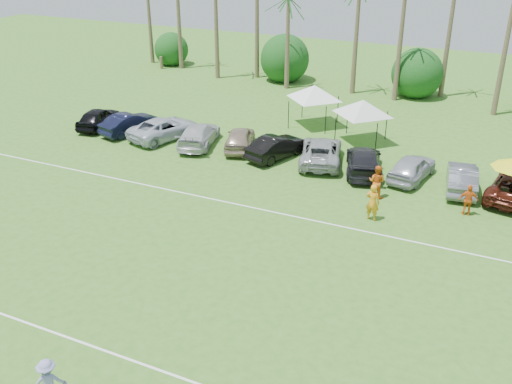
% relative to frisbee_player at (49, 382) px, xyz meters
% --- Properties ---
extents(ground, '(120.00, 120.00, 0.00)m').
position_rel_frisbee_player_xyz_m(ground, '(-2.43, 0.52, -0.79)').
color(ground, '#3A6C20').
rests_on(ground, ground).
extents(field_lines, '(80.00, 12.10, 0.01)m').
position_rel_frisbee_player_xyz_m(field_lines, '(-2.43, 8.52, -0.79)').
color(field_lines, white).
rests_on(field_lines, ground).
extents(bush_tree_0, '(4.00, 4.00, 4.00)m').
position_rel_frisbee_player_xyz_m(bush_tree_0, '(-21.43, 39.52, 1.01)').
color(bush_tree_0, brown).
rests_on(bush_tree_0, ground).
extents(bush_tree_1, '(4.00, 4.00, 4.00)m').
position_rel_frisbee_player_xyz_m(bush_tree_1, '(-8.43, 39.52, 1.01)').
color(bush_tree_1, brown).
rests_on(bush_tree_1, ground).
extents(bush_tree_2, '(4.00, 4.00, 4.00)m').
position_rel_frisbee_player_xyz_m(bush_tree_2, '(3.57, 39.52, 1.01)').
color(bush_tree_2, brown).
rests_on(bush_tree_2, ground).
extents(sideline_player_a, '(0.75, 0.54, 1.91)m').
position_rel_frisbee_player_xyz_m(sideline_player_a, '(5.90, 15.84, 0.16)').
color(sideline_player_a, orange).
rests_on(sideline_player_a, ground).
extents(sideline_player_b, '(0.95, 0.78, 1.81)m').
position_rel_frisbee_player_xyz_m(sideline_player_b, '(5.45, 18.47, 0.11)').
color(sideline_player_b, '#D85F18').
rests_on(sideline_player_b, ground).
extents(sideline_player_c, '(1.03, 0.60, 1.64)m').
position_rel_frisbee_player_xyz_m(sideline_player_c, '(10.12, 18.36, 0.03)').
color(sideline_player_c, orange).
rests_on(sideline_player_c, ground).
extents(canopy_tent_left, '(4.27, 4.27, 3.46)m').
position_rel_frisbee_player_xyz_m(canopy_tent_left, '(-1.64, 28.30, 2.17)').
color(canopy_tent_left, black).
rests_on(canopy_tent_left, ground).
extents(canopy_tent_right, '(4.21, 4.21, 3.41)m').
position_rel_frisbee_player_xyz_m(canopy_tent_right, '(2.43, 26.29, 2.13)').
color(canopy_tent_right, black).
rests_on(canopy_tent_right, ground).
extents(frisbee_player, '(1.26, 1.10, 1.59)m').
position_rel_frisbee_player_xyz_m(frisbee_player, '(0.00, 0.00, 0.00)').
color(frisbee_player, '#8788C0').
rests_on(frisbee_player, ground).
extents(parked_car_0, '(2.46, 4.47, 1.44)m').
position_rel_frisbee_player_xyz_m(parked_car_0, '(-15.42, 21.37, -0.07)').
color(parked_car_0, black).
rests_on(parked_car_0, ground).
extents(parked_car_1, '(2.57, 4.61, 1.44)m').
position_rel_frisbee_player_xyz_m(parked_car_1, '(-12.66, 21.32, -0.07)').
color(parked_car_1, black).
rests_on(parked_car_1, ground).
extents(parked_car_2, '(3.78, 5.64, 1.44)m').
position_rel_frisbee_player_xyz_m(parked_car_2, '(-9.89, 21.43, -0.07)').
color(parked_car_2, silver).
rests_on(parked_car_2, ground).
extents(parked_car_3, '(3.23, 5.31, 1.44)m').
position_rel_frisbee_player_xyz_m(parked_car_3, '(-7.13, 21.32, -0.07)').
color(parked_car_3, silver).
rests_on(parked_car_3, ground).
extents(parked_car_4, '(2.98, 4.54, 1.44)m').
position_rel_frisbee_player_xyz_m(parked_car_4, '(-4.36, 21.83, -0.07)').
color(parked_car_4, gray).
rests_on(parked_car_4, ground).
extents(parked_car_5, '(2.82, 4.62, 1.44)m').
position_rel_frisbee_player_xyz_m(parked_car_5, '(-1.59, 21.41, -0.07)').
color(parked_car_5, black).
rests_on(parked_car_5, ground).
extents(parked_car_6, '(3.70, 5.63, 1.44)m').
position_rel_frisbee_player_xyz_m(parked_car_6, '(1.17, 21.83, -0.07)').
color(parked_car_6, '#A3A5A8').
rests_on(parked_car_6, ground).
extents(parked_car_7, '(3.33, 5.32, 1.44)m').
position_rel_frisbee_player_xyz_m(parked_car_7, '(3.94, 21.49, -0.07)').
color(parked_car_7, black).
rests_on(parked_car_7, ground).
extents(parked_car_8, '(2.40, 4.45, 1.44)m').
position_rel_frisbee_player_xyz_m(parked_car_8, '(6.71, 21.65, -0.07)').
color(parked_car_8, '#A9AAB5').
rests_on(parked_car_8, ground).
extents(parked_car_9, '(2.09, 4.53, 1.44)m').
position_rel_frisbee_player_xyz_m(parked_car_9, '(9.47, 21.33, -0.07)').
color(parked_car_9, slate).
rests_on(parked_car_9, ground).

